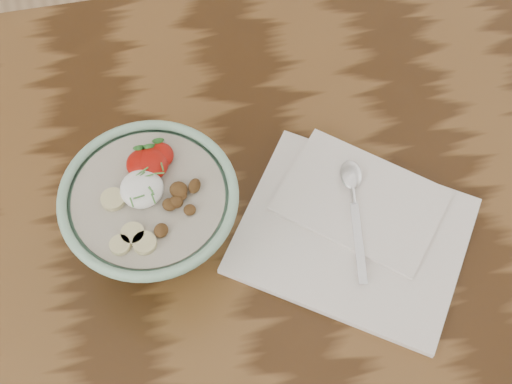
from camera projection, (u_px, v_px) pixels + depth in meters
table at (123, 311)px, 91.31cm from camera, size 160.00×90.00×75.00cm
breakfast_bowl at (153, 213)px, 80.20cm from camera, size 19.64×19.64×12.79cm
napkin at (354, 228)px, 85.92cm from camera, size 33.49×32.13×1.61cm
spoon at (353, 191)px, 86.86cm from camera, size 4.43×16.54×0.86cm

